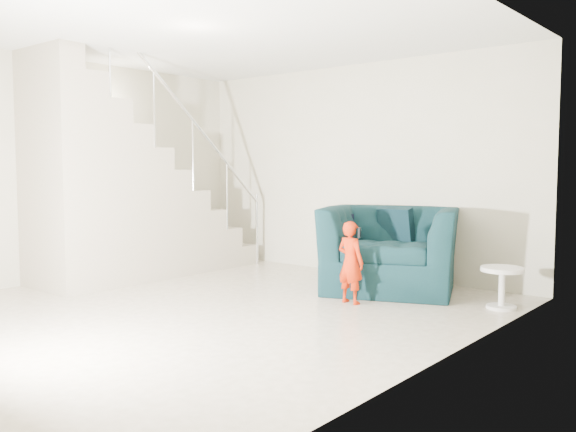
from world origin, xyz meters
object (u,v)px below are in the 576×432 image
object	(u,v)px
toddler	(351,262)
side_table	(502,281)
armchair	(390,249)
staircase	(120,203)

from	to	relation	value
toddler	side_table	bearing A→B (deg)	-143.48
armchair	staircase	distance (m)	3.34
armchair	staircase	world-z (taller)	staircase
armchair	staircase	xyz separation A→B (m)	(-2.95, -1.48, 0.48)
toddler	staircase	size ratio (longest dim) A/B	0.23
toddler	staircase	distance (m)	3.09
armchair	side_table	bearing A→B (deg)	-26.32
armchair	staircase	size ratio (longest dim) A/B	0.40
side_table	staircase	size ratio (longest dim) A/B	0.11
staircase	toddler	bearing A→B (deg)	12.26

